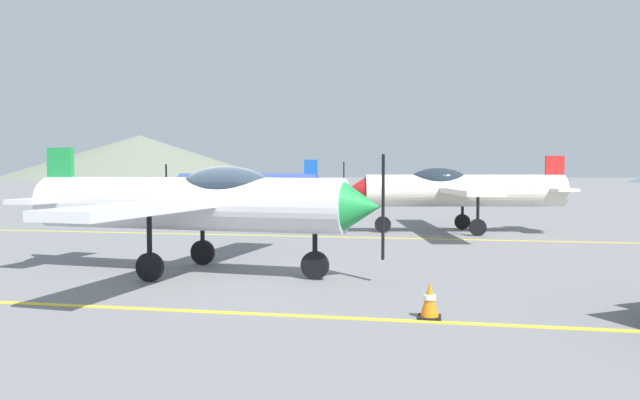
# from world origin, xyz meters

# --- Properties ---
(ground_plane) EXTENTS (400.00, 400.00, 0.00)m
(ground_plane) POSITION_xyz_m (0.00, 0.00, 0.00)
(ground_plane) COLOR slate
(apron_line_near) EXTENTS (80.00, 0.16, 0.01)m
(apron_line_near) POSITION_xyz_m (0.00, -3.76, 0.01)
(apron_line_near) COLOR yellow
(apron_line_near) RESTS_ON ground_plane
(apron_line_far) EXTENTS (80.00, 0.16, 0.01)m
(apron_line_far) POSITION_xyz_m (0.00, 7.88, 0.01)
(apron_line_far) COLOR yellow
(apron_line_far) RESTS_ON ground_plane
(airplane_near) EXTENTS (8.45, 9.71, 2.90)m
(airplane_near) POSITION_xyz_m (-0.49, -0.19, 1.63)
(airplane_near) COLOR silver
(airplane_near) RESTS_ON ground_plane
(airplane_mid) EXTENTS (8.48, 9.69, 2.90)m
(airplane_mid) POSITION_xyz_m (5.51, 10.31, 1.63)
(airplane_mid) COLOR silver
(airplane_mid) RESTS_ON ground_plane
(airplane_far) EXTENTS (8.36, 9.65, 2.90)m
(airplane_far) POSITION_xyz_m (-5.28, 17.52, 1.63)
(airplane_far) COLOR #33478C
(airplane_far) RESTS_ON ground_plane
(traffic_cone_front) EXTENTS (0.36, 0.36, 0.59)m
(traffic_cone_front) POSITION_xyz_m (4.70, -3.52, 0.29)
(traffic_cone_front) COLOR black
(traffic_cone_front) RESTS_ON ground_plane
(hill_left) EXTENTS (75.06, 75.06, 12.09)m
(hill_left) POSITION_xyz_m (-76.12, 144.20, 6.04)
(hill_left) COLOR slate
(hill_left) RESTS_ON ground_plane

